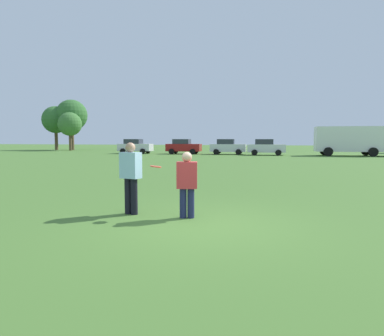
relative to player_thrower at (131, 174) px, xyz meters
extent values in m
plane|color=#47702D|center=(1.88, -0.67, -1.00)|extent=(192.56, 192.56, 0.00)
cylinder|color=black|center=(-0.09, 0.02, -0.55)|extent=(0.17, 0.17, 0.89)
cylinder|color=black|center=(0.09, -0.02, -0.55)|extent=(0.17, 0.17, 0.89)
cube|color=#9EC6E5|center=(0.00, 0.00, 0.21)|extent=(0.54, 0.39, 0.64)
sphere|color=tan|center=(0.00, 0.00, 0.65)|extent=(0.24, 0.24, 0.24)
cylinder|color=#1E234C|center=(1.53, -0.05, -0.64)|extent=(0.16, 0.16, 0.70)
cylinder|color=#1E234C|center=(1.35, -0.09, -0.64)|extent=(0.16, 0.16, 0.70)
cube|color=red|center=(1.44, -0.07, 0.02)|extent=(0.52, 0.37, 0.62)
sphere|color=#D8AD8C|center=(1.44, -0.07, 0.44)|extent=(0.24, 0.24, 0.24)
cylinder|color=#E54C33|center=(0.69, -0.12, 0.20)|extent=(0.27, 0.27, 0.07)
cube|color=#D8590C|center=(-1.09, 8.95, -0.98)|extent=(0.32, 0.32, 0.03)
cone|color=orange|center=(-1.09, 8.95, -0.74)|extent=(0.24, 0.24, 0.45)
cube|color=silver|center=(-13.98, 33.14, -0.22)|extent=(4.26, 1.94, 0.90)
cube|color=#2D333D|center=(-14.23, 33.13, 0.50)|extent=(2.05, 1.70, 0.64)
cylinder|color=black|center=(-12.71, 34.18, -0.67)|extent=(0.67, 0.24, 0.66)
cylinder|color=black|center=(-12.65, 32.18, -0.67)|extent=(0.67, 0.24, 0.66)
cylinder|color=black|center=(-15.32, 34.09, -0.67)|extent=(0.67, 0.24, 0.66)
cylinder|color=black|center=(-15.25, 32.10, -0.67)|extent=(0.67, 0.24, 0.66)
cube|color=maroon|center=(-7.75, 33.48, -0.22)|extent=(4.26, 1.94, 0.90)
cube|color=#2D333D|center=(-8.00, 33.47, 0.50)|extent=(2.05, 1.70, 0.64)
cylinder|color=black|center=(-6.48, 34.52, -0.67)|extent=(0.67, 0.24, 0.66)
cylinder|color=black|center=(-6.41, 32.52, -0.67)|extent=(0.67, 0.24, 0.66)
cylinder|color=black|center=(-9.08, 34.44, -0.67)|extent=(0.67, 0.24, 0.66)
cylinder|color=black|center=(-9.02, 32.44, -0.67)|extent=(0.67, 0.24, 0.66)
cube|color=silver|center=(-2.29, 33.59, -0.22)|extent=(4.26, 1.94, 0.90)
cube|color=#2D333D|center=(-2.54, 33.59, 0.50)|extent=(2.05, 1.70, 0.64)
cylinder|color=black|center=(-1.02, 34.64, -0.67)|extent=(0.67, 0.24, 0.66)
cylinder|color=black|center=(-0.96, 32.64, -0.67)|extent=(0.67, 0.24, 0.66)
cylinder|color=black|center=(-3.62, 34.55, -0.67)|extent=(0.67, 0.24, 0.66)
cylinder|color=black|center=(-3.56, 32.55, -0.67)|extent=(0.67, 0.24, 0.66)
cube|color=silver|center=(2.22, 32.71, -0.22)|extent=(4.26, 1.94, 0.90)
cube|color=#2D333D|center=(1.97, 32.70, 0.50)|extent=(2.05, 1.70, 0.64)
cylinder|color=black|center=(3.49, 33.75, -0.67)|extent=(0.67, 0.24, 0.66)
cylinder|color=black|center=(3.56, 31.76, -0.67)|extent=(0.67, 0.24, 0.66)
cylinder|color=black|center=(0.89, 33.67, -0.67)|extent=(0.67, 0.24, 0.66)
cylinder|color=black|center=(0.95, 31.67, -0.67)|extent=(0.67, 0.24, 0.66)
cube|color=white|center=(10.89, 33.12, 0.83)|extent=(6.88, 2.72, 2.70)
cylinder|color=black|center=(13.06, 34.56, -0.52)|extent=(0.97, 0.31, 0.96)
cylinder|color=black|center=(13.14, 31.82, -0.52)|extent=(0.97, 0.31, 0.96)
cylinder|color=black|center=(8.64, 34.42, -0.52)|extent=(0.97, 0.31, 0.96)
cylinder|color=black|center=(8.73, 31.68, -0.52)|extent=(0.97, 0.31, 0.96)
cylinder|color=brown|center=(-32.50, 43.35, 0.57)|extent=(0.52, 0.52, 3.13)
sphere|color=#33662D|center=(-32.50, 43.35, 4.03)|extent=(4.47, 4.47, 4.47)
cylinder|color=brown|center=(-30.01, 44.13, 0.80)|extent=(0.60, 0.60, 3.60)
sphere|color=#33662D|center=(-30.01, 44.13, 4.79)|extent=(5.14, 5.14, 5.14)
cylinder|color=brown|center=(-28.60, 41.39, 0.31)|extent=(0.43, 0.43, 2.61)
sphere|color=#3D7033|center=(-28.60, 41.39, 3.19)|extent=(3.72, 3.72, 3.72)
camera|label=1|loc=(3.48, -7.86, 0.86)|focal=32.60mm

